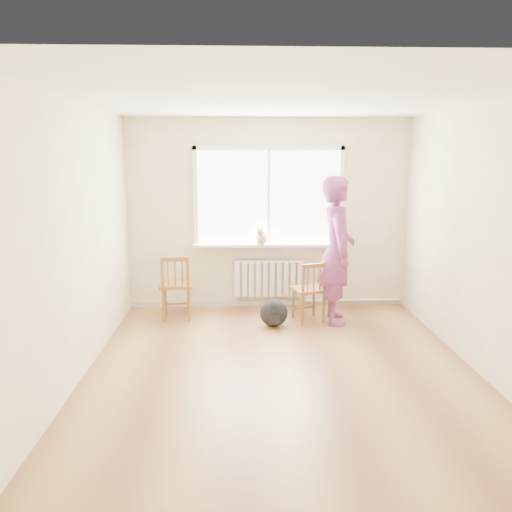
{
  "coord_description": "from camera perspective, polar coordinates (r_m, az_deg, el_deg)",
  "views": [
    {
      "loc": [
        -0.43,
        -4.84,
        2.17
      ],
      "look_at": [
        -0.22,
        1.2,
        0.96
      ],
      "focal_mm": 35.0,
      "sensor_mm": 36.0,
      "label": 1
    }
  ],
  "objects": [
    {
      "name": "ceiling",
      "position": [
        4.89,
        3.18,
        17.55
      ],
      "size": [
        4.5,
        4.5,
        0.0
      ],
      "primitive_type": "plane",
      "rotation": [
        3.14,
        0.0,
        0.0
      ],
      "color": "white",
      "rests_on": "back_wall"
    },
    {
      "name": "window",
      "position": [
        7.1,
        1.45,
        7.25
      ],
      "size": [
        2.12,
        0.05,
        1.42
      ],
      "color": "white",
      "rests_on": "back_wall"
    },
    {
      "name": "chair_right",
      "position": [
        6.64,
        6.19,
        -4.07
      ],
      "size": [
        0.5,
        0.48,
        0.81
      ],
      "rotation": [
        0.0,
        0.0,
        3.44
      ],
      "color": "brown",
      "rests_on": "floor"
    },
    {
      "name": "windowsill",
      "position": [
        7.11,
        1.46,
        1.3
      ],
      "size": [
        2.15,
        0.22,
        0.04
      ],
      "primitive_type": "cube",
      "color": "white",
      "rests_on": "back_wall"
    },
    {
      "name": "baseboard",
      "position": [
        7.41,
        1.38,
        -5.36
      ],
      "size": [
        4.0,
        0.03,
        0.08
      ],
      "primitive_type": "cube",
      "color": "beige",
      "rests_on": "ground"
    },
    {
      "name": "backpack",
      "position": [
        6.48,
        2.05,
        -6.53
      ],
      "size": [
        0.41,
        0.34,
        0.36
      ],
      "primitive_type": "ellipsoid",
      "rotation": [
        0.0,
        0.0,
        0.21
      ],
      "color": "black",
      "rests_on": "floor"
    },
    {
      "name": "radiator",
      "position": [
        7.23,
        1.44,
        -2.5
      ],
      "size": [
        1.0,
        0.12,
        0.55
      ],
      "color": "white",
      "rests_on": "back_wall"
    },
    {
      "name": "chair_left",
      "position": [
        6.79,
        -9.12,
        -3.53
      ],
      "size": [
        0.47,
        0.45,
        0.88
      ],
      "rotation": [
        0.0,
        0.0,
        3.22
      ],
      "color": "brown",
      "rests_on": "floor"
    },
    {
      "name": "floor",
      "position": [
        5.33,
        2.86,
        -12.71
      ],
      "size": [
        4.5,
        4.5,
        0.0
      ],
      "primitive_type": "plane",
      "color": "#A07841",
      "rests_on": "ground"
    },
    {
      "name": "cat",
      "position": [
        6.99,
        0.62,
        2.25
      ],
      "size": [
        0.23,
        0.41,
        0.28
      ],
      "rotation": [
        0.0,
        0.0,
        -0.21
      ],
      "color": "beige",
      "rests_on": "windowsill"
    },
    {
      "name": "person",
      "position": [
        6.58,
        9.21,
        0.64
      ],
      "size": [
        0.49,
        0.72,
        1.93
      ],
      "primitive_type": "imported",
      "rotation": [
        0.0,
        0.0,
        1.52
      ],
      "color": "#C94543",
      "rests_on": "floor"
    },
    {
      "name": "heating_pipe",
      "position": [
        7.53,
        10.98,
        -4.97
      ],
      "size": [
        1.4,
        0.04,
        0.04
      ],
      "primitive_type": "cylinder",
      "rotation": [
        0.0,
        1.57,
        0.0
      ],
      "color": "silver",
      "rests_on": "back_wall"
    },
    {
      "name": "back_wall",
      "position": [
        7.15,
        1.43,
        4.77
      ],
      "size": [
        4.0,
        0.01,
        2.7
      ],
      "primitive_type": "cube",
      "color": "beige",
      "rests_on": "ground"
    }
  ]
}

